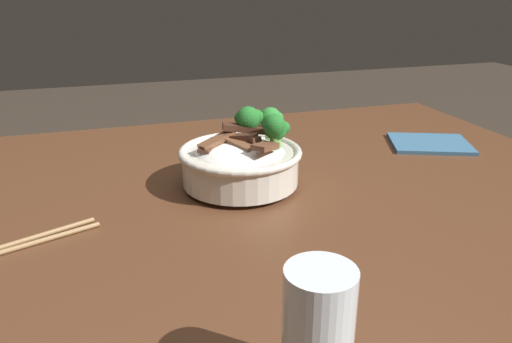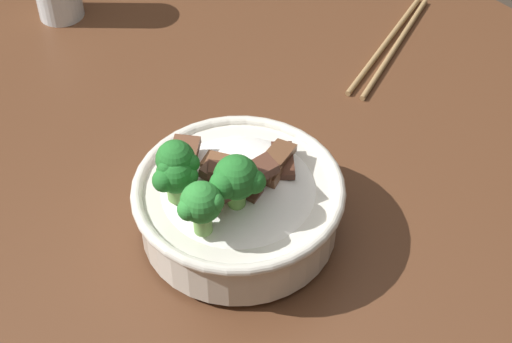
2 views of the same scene
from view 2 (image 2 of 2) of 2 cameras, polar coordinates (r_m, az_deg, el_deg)
The scene contains 3 objects.
dining_table at distance 0.91m, azimuth -7.17°, elevation -6.87°, with size 1.20×1.04×0.77m.
rice_bowl at distance 0.77m, azimuth -1.43°, elevation -2.10°, with size 0.21×0.21×0.13m.
chopsticks_pair at distance 1.05m, azimuth 9.71°, elevation 9.00°, with size 0.23×0.10×0.01m.
Camera 2 is at (0.27, 0.49, 1.39)m, focal length 55.30 mm.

